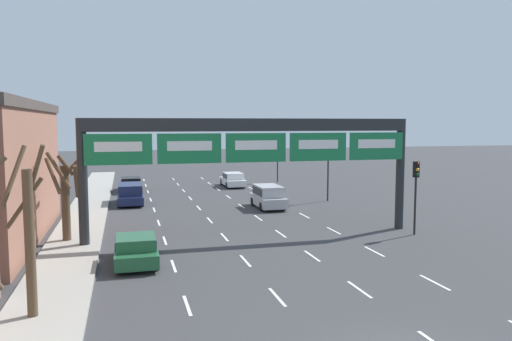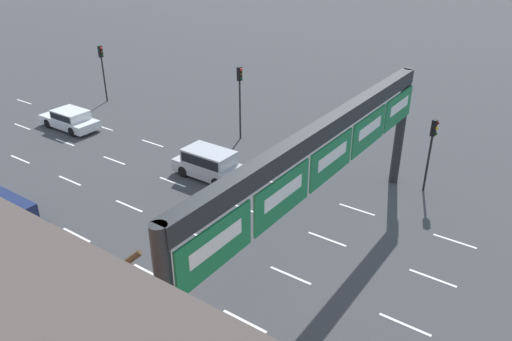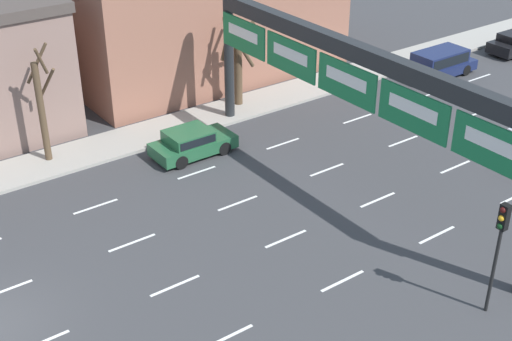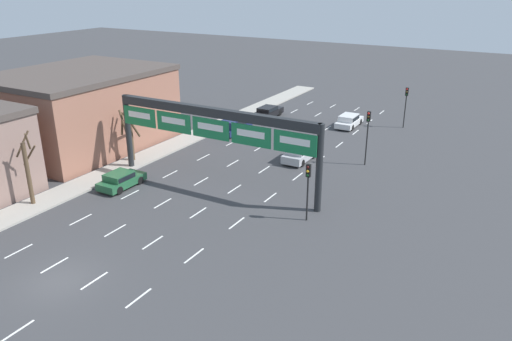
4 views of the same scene
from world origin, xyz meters
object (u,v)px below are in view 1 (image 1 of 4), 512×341
at_px(traffic_light_near_gantry, 328,158).
at_px(traffic_light_far_end, 278,152).
at_px(car_white, 233,179).
at_px(suv_silver, 268,195).
at_px(sign_gantry, 255,142).
at_px(tree_bare_closest, 29,232).
at_px(car_green, 136,249).
at_px(tree_bare_second, 66,192).
at_px(car_black, 131,184).
at_px(suv_navy, 130,193).
at_px(traffic_light_mid_block, 416,182).

relative_size(traffic_light_near_gantry, traffic_light_far_end, 1.09).
relative_size(car_white, suv_silver, 1.10).
distance_m(sign_gantry, car_white, 22.92).
distance_m(sign_gantry, tree_bare_closest, 14.01).
distance_m(car_green, tree_bare_second, 6.47).
distance_m(car_white, car_black, 10.01).
relative_size(car_green, suv_silver, 0.94).
height_order(car_black, tree_bare_second, tree_bare_second).
bearing_deg(car_white, suv_navy, -139.70).
xyz_separation_m(sign_gantry, car_green, (-6.56, -3.83, -4.59)).
bearing_deg(car_green, traffic_light_near_gantry, 43.59).
height_order(sign_gantry, suv_navy, sign_gantry).
distance_m(traffic_light_mid_block, tree_bare_closest, 20.50).
bearing_deg(traffic_light_near_gantry, sign_gantry, -129.38).
relative_size(suv_navy, traffic_light_far_end, 1.04).
relative_size(car_white, tree_bare_closest, 0.84).
xyz_separation_m(sign_gantry, tree_bare_second, (-9.99, 1.27, -2.58)).
xyz_separation_m(car_green, tree_bare_second, (-3.43, 5.10, 2.02)).
xyz_separation_m(sign_gantry, traffic_light_mid_block, (8.99, -1.75, -2.28)).
distance_m(car_white, suv_navy, 13.27).
height_order(car_green, suv_silver, suv_silver).
xyz_separation_m(car_green, car_white, (10.07, 26.01, 0.05)).
xyz_separation_m(car_green, traffic_light_far_end, (15.60, 28.70, 2.57)).
relative_size(suv_navy, tree_bare_closest, 0.86).
height_order(car_green, tree_bare_closest, tree_bare_closest).
relative_size(traffic_light_mid_block, traffic_light_far_end, 0.92).
bearing_deg(tree_bare_second, car_white, 57.15).
relative_size(car_white, suv_navy, 0.98).
bearing_deg(car_white, car_green, -111.16).
xyz_separation_m(suv_navy, tree_bare_second, (-3.39, -12.33, 1.83)).
bearing_deg(tree_bare_closest, traffic_light_far_end, 61.09).
distance_m(car_white, traffic_light_far_end, 6.64).
xyz_separation_m(car_white, tree_bare_second, (-13.50, -20.91, 1.97)).
bearing_deg(traffic_light_near_gantry, traffic_light_mid_block, -90.30).
bearing_deg(suv_silver, car_green, -127.63).
xyz_separation_m(suv_silver, traffic_light_near_gantry, (5.65, 1.94, 2.61)).
relative_size(car_green, traffic_light_near_gantry, 0.80).
relative_size(car_black, tree_bare_closest, 0.85).
relative_size(suv_silver, traffic_light_near_gantry, 0.84).
bearing_deg(sign_gantry, car_white, 81.01).
bearing_deg(car_black, car_green, -90.23).
bearing_deg(suv_navy, car_white, 40.30).
distance_m(suv_navy, traffic_light_mid_block, 21.99).
relative_size(suv_navy, suv_silver, 1.13).
xyz_separation_m(car_black, tree_bare_closest, (-3.51, -30.74, 2.18)).
bearing_deg(tree_bare_closest, suv_navy, 81.74).
height_order(car_black, suv_silver, suv_silver).
xyz_separation_m(suv_navy, traffic_light_near_gantry, (15.67, -2.56, 2.66)).
xyz_separation_m(suv_navy, tree_bare_closest, (-3.36, -23.15, 2.00)).
bearing_deg(traffic_light_far_end, car_white, -154.12).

